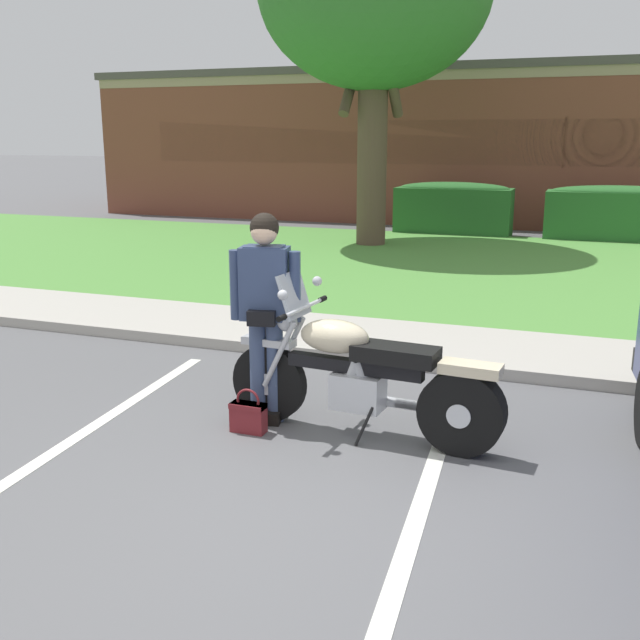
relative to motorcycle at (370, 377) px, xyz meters
The scene contains 12 objects.
ground_plane 1.17m from the motorcycle, 88.35° to the right, with size 140.00×140.00×0.00m, color #565659.
curb_strip 1.89m from the motorcycle, 89.05° to the left, with size 60.00×0.20×0.12m, color #ADA89E.
concrete_walk 2.73m from the motorcycle, 89.35° to the left, with size 60.00×1.50×0.08m, color #ADA89E.
grass_lawn 7.79m from the motorcycle, 89.78° to the left, with size 60.00×8.66×0.06m, color #518E3D.
stall_stripe_0 2.35m from the motorcycle, 158.05° to the right, with size 0.12×4.40×0.01m, color silver.
stall_stripe_1 1.17m from the motorcycle, 54.07° to the right, with size 0.12×4.40×0.01m, color silver.
motorcycle is the anchor object (origin of this frame).
rider_person 1.02m from the motorcycle, behind, with size 0.56×0.34×1.70m.
handbag 1.02m from the motorcycle, 165.45° to the right, with size 0.28×0.13×0.36m.
hedge_left 12.49m from the motorcycle, 97.62° to the left, with size 2.69×0.90×1.24m.
hedge_center_left 12.54m from the motorcycle, 80.75° to the left, with size 3.17×0.90×1.24m.
brick_building 18.09m from the motorcycle, 87.86° to the left, with size 26.42×8.52×4.07m.
Camera 1 is at (1.49, -4.15, 2.28)m, focal length 41.70 mm.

